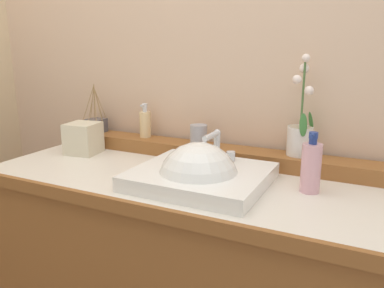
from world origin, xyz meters
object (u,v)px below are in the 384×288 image
(lotion_bottle, at_px, (311,167))
(tissue_box, at_px, (83,138))
(tumbler_cup, at_px, (199,135))
(potted_plant, at_px, (300,132))
(reed_diffuser, at_px, (96,125))
(sink_basin, at_px, (199,181))
(soap_dispenser, at_px, (145,123))
(soap_bar, at_px, (184,154))

(lotion_bottle, xyz_separation_m, tissue_box, (-0.97, 0.04, -0.02))
(tumbler_cup, bearing_deg, potted_plant, 5.59)
(reed_diffuser, bearing_deg, sink_basin, -23.63)
(sink_basin, bearing_deg, soap_dispenser, 142.92)
(soap_bar, bearing_deg, soap_dispenser, 146.90)
(tumbler_cup, xyz_separation_m, lotion_bottle, (0.48, -0.18, -0.02))
(sink_basin, height_order, reed_diffuser, reed_diffuser)
(tissue_box, bearing_deg, reed_diffuser, 110.96)
(soap_dispenser, xyz_separation_m, tumbler_cup, (0.29, -0.04, -0.02))
(potted_plant, relative_size, soap_dispenser, 2.44)
(tissue_box, bearing_deg, tumbler_cup, 15.63)
(potted_plant, distance_m, soap_dispenser, 0.69)
(reed_diffuser, distance_m, lotion_bottle, 1.05)
(sink_basin, distance_m, soap_dispenser, 0.54)
(soap_bar, height_order, tissue_box, tissue_box)
(soap_dispenser, height_order, lotion_bottle, soap_dispenser)
(reed_diffuser, relative_size, tissue_box, 1.71)
(tissue_box, bearing_deg, potted_plant, 11.21)
(sink_basin, distance_m, reed_diffuser, 0.76)
(soap_bar, bearing_deg, tissue_box, 178.03)
(tumbler_cup, relative_size, tissue_box, 0.65)
(reed_diffuser, bearing_deg, soap_bar, -17.49)
(soap_bar, relative_size, tissue_box, 0.52)
(sink_basin, xyz_separation_m, potted_plant, (0.27, 0.32, 0.13))
(soap_bar, bearing_deg, sink_basin, -45.35)
(soap_dispenser, relative_size, lotion_bottle, 0.78)
(potted_plant, height_order, tissue_box, potted_plant)
(tumbler_cup, height_order, reed_diffuser, reed_diffuser)
(tumbler_cup, bearing_deg, soap_dispenser, 172.14)
(reed_diffuser, bearing_deg, lotion_bottle, -11.00)
(sink_basin, xyz_separation_m, reed_diffuser, (-0.69, 0.30, 0.08))
(soap_bar, distance_m, reed_diffuser, 0.60)
(reed_diffuser, bearing_deg, soap_dispenser, 3.39)
(soap_bar, relative_size, potted_plant, 0.19)
(soap_bar, distance_m, tumbler_cup, 0.16)
(tumbler_cup, bearing_deg, lotion_bottle, -20.29)
(tumbler_cup, xyz_separation_m, tissue_box, (-0.49, -0.14, -0.03))
(soap_bar, xyz_separation_m, tumbler_cup, (-0.01, 0.16, 0.04))
(soap_bar, distance_m, soap_dispenser, 0.36)
(reed_diffuser, xyz_separation_m, lotion_bottle, (1.03, -0.20, -0.01))
(soap_dispenser, xyz_separation_m, reed_diffuser, (-0.27, -0.02, -0.03))
(potted_plant, xyz_separation_m, lotion_bottle, (0.08, -0.22, -0.06))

